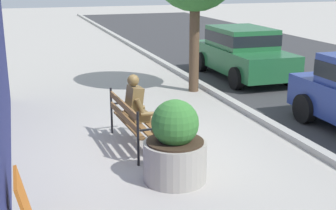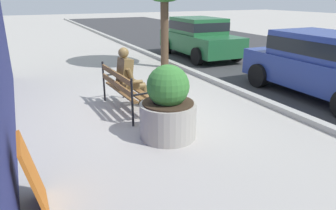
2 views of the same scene
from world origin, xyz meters
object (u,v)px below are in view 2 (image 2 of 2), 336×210
parked_car_blue (323,63)px  parked_car_green (199,36)px  bronze_statue_seated (132,79)px  leaning_signboard (33,175)px  park_bench (123,87)px  concrete_planter (168,107)px

parked_car_blue → parked_car_green: bearing=180.0°
bronze_statue_seated → leaning_signboard: size_ratio=1.52×
park_bench → parked_car_green: 6.74m
concrete_planter → leaning_signboard: concrete_planter is taller
leaning_signboard → bronze_statue_seated: bearing=142.2°
concrete_planter → parked_car_green: size_ratio=0.32×
concrete_planter → leaning_signboard: (1.13, -2.25, -0.11)m
bronze_statue_seated → leaning_signboard: (2.81, -2.18, -0.22)m
parked_car_green → parked_car_blue: bearing=0.0°
park_bench → leaning_signboard: 3.37m
parked_car_green → leaning_signboard: (7.51, -6.71, -0.39)m
parked_car_blue → leaning_signboard: 6.93m
concrete_planter → parked_car_blue: 4.50m
bronze_statue_seated → leaning_signboard: bearing=-37.8°
bronze_statue_seated → concrete_planter: (1.68, 0.07, -0.11)m
park_bench → parked_car_blue: bearing=77.3°
bronze_statue_seated → leaning_signboard: 3.56m
parked_car_blue → park_bench: bearing=-102.7°
concrete_planter → parked_car_blue: size_ratio=0.32×
bronze_statue_seated → concrete_planter: 1.69m
bronze_statue_seated → parked_car_blue: 4.68m
concrete_planter → parked_car_green: 7.79m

